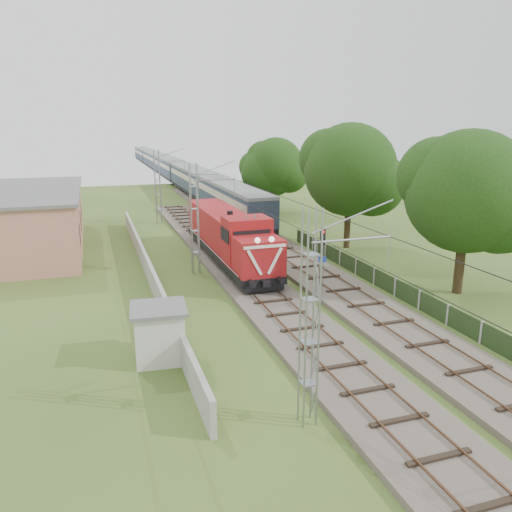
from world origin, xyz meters
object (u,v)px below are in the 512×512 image
object	(u,v)px
locomotive	(229,235)
relay_hut	(159,333)
signal_post	(322,250)
coach_rake	(169,167)

from	to	relation	value
locomotive	relay_hut	size ratio (longest dim) A/B	6.39
locomotive	signal_post	world-z (taller)	locomotive
coach_rake	relay_hut	bearing A→B (deg)	-99.03
locomotive	coach_rake	size ratio (longest dim) A/B	0.15
coach_rake	relay_hut	world-z (taller)	coach_rake
coach_rake	signal_post	distance (m)	72.68
coach_rake	relay_hut	distance (m)	79.00
locomotive	coach_rake	bearing A→B (deg)	85.46
locomotive	relay_hut	distance (m)	16.74
coach_rake	signal_post	world-z (taller)	signal_post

